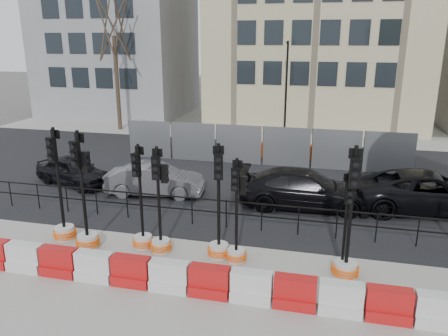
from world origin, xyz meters
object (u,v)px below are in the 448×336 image
(traffic_signal_d, at_px, (160,228))
(car_c, at_px, (305,189))
(traffic_signal_a, at_px, (63,218))
(car_a, at_px, (74,171))
(traffic_signal_h, at_px, (347,252))

(traffic_signal_d, bearing_deg, car_c, 43.79)
(traffic_signal_a, height_order, traffic_signal_d, traffic_signal_a)
(traffic_signal_a, bearing_deg, car_c, 41.79)
(car_a, relative_size, car_c, 0.79)
(traffic_signal_d, height_order, car_a, traffic_signal_d)
(traffic_signal_d, xyz_separation_m, traffic_signal_h, (5.34, -0.19, -0.03))
(traffic_signal_h, bearing_deg, traffic_signal_d, 175.33)
(traffic_signal_a, bearing_deg, traffic_signal_h, 7.56)
(traffic_signal_h, relative_size, car_a, 0.91)
(traffic_signal_h, relative_size, car_c, 0.72)
(traffic_signal_h, height_order, car_c, traffic_signal_h)
(traffic_signal_d, height_order, traffic_signal_h, traffic_signal_h)
(traffic_signal_a, height_order, car_c, traffic_signal_a)
(car_c, bearing_deg, car_a, 84.79)
(car_a, xyz_separation_m, car_c, (9.92, -0.31, 0.09))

